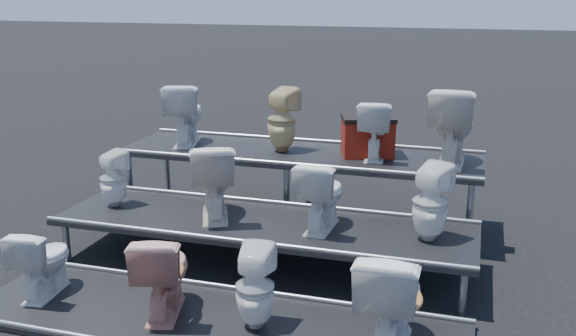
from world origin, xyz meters
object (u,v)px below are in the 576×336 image
(toilet_3, at_px, (391,298))
(toilet_11, at_px, (452,126))
(toilet_0, at_px, (43,260))
(toilet_6, at_px, (321,194))
(toilet_4, at_px, (113,179))
(toilet_5, at_px, (213,180))
(red_crate, at_px, (367,138))
(toilet_7, at_px, (430,202))
(toilet_8, at_px, (185,114))
(toilet_9, at_px, (282,120))
(toilet_10, at_px, (375,129))
(toilet_1, at_px, (163,272))
(toilet_2, at_px, (255,287))

(toilet_3, height_order, toilet_11, toilet_11)
(toilet_0, distance_m, toilet_11, 4.34)
(toilet_6, xyz_separation_m, toilet_11, (1.13, 1.30, 0.48))
(toilet_4, bearing_deg, toilet_11, -137.03)
(toilet_5, distance_m, red_crate, 1.94)
(toilet_7, relative_size, red_crate, 1.29)
(toilet_5, height_order, toilet_8, toilet_8)
(toilet_9, bearing_deg, toilet_5, 91.82)
(toilet_7, relative_size, toilet_8, 0.97)
(toilet_3, bearing_deg, toilet_11, -95.06)
(toilet_11, bearing_deg, red_crate, -4.50)
(toilet_4, bearing_deg, toilet_9, -116.61)
(toilet_4, height_order, red_crate, red_crate)
(toilet_4, height_order, toilet_5, toilet_5)
(toilet_9, height_order, toilet_10, toilet_9)
(toilet_8, height_order, toilet_9, toilet_8)
(toilet_9, relative_size, toilet_11, 0.88)
(toilet_0, height_order, toilet_6, toilet_6)
(toilet_1, distance_m, toilet_2, 0.82)
(toilet_1, relative_size, toilet_8, 0.98)
(toilet_1, bearing_deg, toilet_6, -143.81)
(toilet_6, bearing_deg, toilet_7, -177.16)
(toilet_10, height_order, red_crate, toilet_10)
(red_crate, bearing_deg, toilet_4, -168.28)
(toilet_4, xyz_separation_m, toilet_8, (0.24, 1.30, 0.47))
(toilet_3, relative_size, toilet_8, 1.11)
(toilet_2, distance_m, toilet_5, 1.65)
(toilet_0, height_order, toilet_8, toilet_8)
(toilet_0, height_order, toilet_4, toilet_4)
(toilet_9, bearing_deg, toilet_11, -164.25)
(toilet_3, height_order, toilet_10, toilet_10)
(toilet_1, height_order, toilet_2, toilet_1)
(red_crate, bearing_deg, toilet_2, -116.55)
(toilet_9, bearing_deg, toilet_3, 138.43)
(toilet_7, bearing_deg, red_crate, -35.62)
(toilet_10, bearing_deg, toilet_2, 74.64)
(toilet_10, bearing_deg, toilet_4, 22.55)
(toilet_1, bearing_deg, toilet_0, -15.27)
(toilet_2, bearing_deg, toilet_6, -103.62)
(toilet_0, height_order, toilet_11, toilet_11)
(toilet_1, relative_size, red_crate, 1.31)
(toilet_3, bearing_deg, toilet_9, -56.69)
(toilet_6, height_order, red_crate, red_crate)
(toilet_6, xyz_separation_m, toilet_9, (-0.80, 1.30, 0.43))
(toilet_3, relative_size, toilet_11, 0.99)
(toilet_1, distance_m, red_crate, 3.04)
(toilet_5, bearing_deg, toilet_10, -160.98)
(toilet_4, bearing_deg, toilet_1, 155.84)
(toilet_2, distance_m, toilet_3, 1.09)
(toilet_2, relative_size, toilet_3, 0.84)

